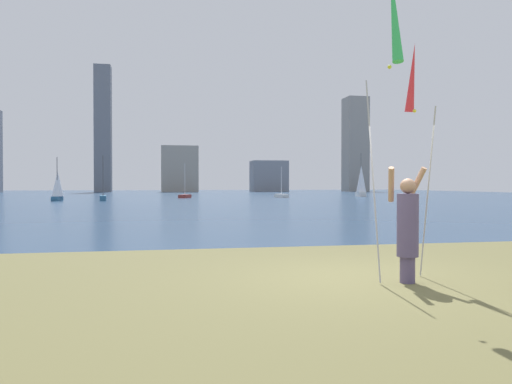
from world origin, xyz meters
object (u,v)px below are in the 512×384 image
(person, at_px, (407,226))
(sailboat_3, at_px, (361,182))
(sailboat_6, at_px, (281,195))
(sailboat_1, at_px, (185,196))
(kite_flag_left, at_px, (393,19))
(sailboat_2, at_px, (58,186))
(kite_flag_right, at_px, (413,84))
(sailboat_5, at_px, (103,197))

(person, relative_size, sailboat_3, 0.34)
(sailboat_6, bearing_deg, sailboat_1, 179.96)
(kite_flag_left, relative_size, sailboat_2, 1.21)
(person, xyz_separation_m, sailboat_3, (20.80, 51.44, 0.95))
(sailboat_6, bearing_deg, sailboat_3, 14.35)
(sailboat_2, xyz_separation_m, sailboat_3, (33.91, 10.10, 0.51))
(sailboat_3, bearing_deg, sailboat_1, -172.76)
(kite_flag_right, height_order, sailboat_2, sailboat_2)
(kite_flag_right, height_order, sailboat_6, kite_flag_right)
(kite_flag_left, bearing_deg, sailboat_3, 67.70)
(sailboat_2, bearing_deg, kite_flag_left, -73.18)
(kite_flag_left, distance_m, sailboat_5, 42.50)
(person, height_order, kite_flag_left, kite_flag_left)
(sailboat_1, bearing_deg, sailboat_5, -136.02)
(person, distance_m, sailboat_2, 43.37)
(kite_flag_left, xyz_separation_m, sailboat_3, (21.28, 51.88, -2.12))
(person, bearing_deg, sailboat_5, 91.77)
(sailboat_5, relative_size, sailboat_6, 1.18)
(sailboat_1, bearing_deg, kite_flag_left, -89.24)
(sailboat_3, bearing_deg, kite_flag_left, -112.30)
(kite_flag_left, bearing_deg, sailboat_1, 90.76)
(sailboat_5, bearing_deg, sailboat_6, 21.94)
(kite_flag_left, xyz_separation_m, kite_flag_right, (0.96, 1.18, -0.67))
(sailboat_2, height_order, sailboat_6, sailboat_2)
(sailboat_3, height_order, sailboat_5, sailboat_3)
(person, relative_size, sailboat_6, 0.52)
(sailboat_2, bearing_deg, sailboat_6, 17.63)
(sailboat_3, xyz_separation_m, sailboat_6, (-10.92, -2.79, -1.61))
(kite_flag_right, distance_m, sailboat_3, 54.64)
(sailboat_1, relative_size, sailboat_2, 0.96)
(kite_flag_right, height_order, sailboat_1, kite_flag_right)
(person, distance_m, kite_flag_right, 2.55)
(kite_flag_right, xyz_separation_m, sailboat_6, (9.41, 47.91, -3.06))
(kite_flag_left, height_order, sailboat_2, kite_flag_left)
(sailboat_1, bearing_deg, kite_flag_right, -88.08)
(person, xyz_separation_m, sailboat_2, (-13.11, 41.34, 0.44))
(kite_flag_right, relative_size, sailboat_6, 1.12)
(kite_flag_left, distance_m, sailboat_1, 49.24)
(person, relative_size, sailboat_1, 0.48)
(sailboat_2, distance_m, sailboat_3, 35.38)
(sailboat_5, bearing_deg, kite_flag_left, -78.33)
(sailboat_6, bearing_deg, sailboat_5, -158.06)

